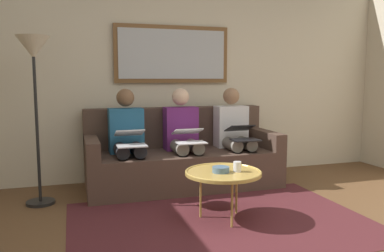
{
  "coord_description": "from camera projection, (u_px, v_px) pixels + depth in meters",
  "views": [
    {
      "loc": [
        1.23,
        2.21,
        1.25
      ],
      "look_at": [
        0.0,
        -1.7,
        0.75
      ],
      "focal_mm": 36.35,
      "sensor_mm": 36.0,
      "label": 1
    }
  ],
  "objects": [
    {
      "name": "laptop_white",
      "position": [
        189.0,
        136.0,
        4.25
      ],
      "size": [
        0.31,
        0.35,
        0.15
      ],
      "color": "white"
    },
    {
      "name": "laptop_black",
      "position": [
        242.0,
        133.0,
        4.45
      ],
      "size": [
        0.3,
        0.38,
        0.17
      ],
      "color": "black"
    },
    {
      "name": "person_right",
      "position": [
        127.0,
        137.0,
        4.29
      ],
      "size": [
        0.38,
        0.58,
        1.14
      ],
      "color": "#235B84",
      "rests_on": "couch"
    },
    {
      "name": "coffee_table",
      "position": [
        223.0,
        173.0,
        3.43
      ],
      "size": [
        0.68,
        0.68,
        0.45
      ],
      "color": "tan",
      "rests_on": "ground_plane"
    },
    {
      "name": "bowl",
      "position": [
        221.0,
        170.0,
        3.4
      ],
      "size": [
        0.15,
        0.15,
        0.05
      ],
      "primitive_type": "cylinder",
      "color": "slate",
      "rests_on": "coffee_table"
    },
    {
      "name": "standing_lamp",
      "position": [
        34.0,
        66.0,
        3.74
      ],
      "size": [
        0.32,
        0.32,
        1.66
      ],
      "color": "black",
      "rests_on": "ground_plane"
    },
    {
      "name": "framed_mirror",
      "position": [
        173.0,
        54.0,
        4.8
      ],
      "size": [
        1.44,
        0.05,
        0.7
      ],
      "color": "brown"
    },
    {
      "name": "person_left",
      "position": [
        234.0,
        132.0,
        4.67
      ],
      "size": [
        0.38,
        0.58,
        1.14
      ],
      "color": "silver",
      "rests_on": "couch"
    },
    {
      "name": "cup",
      "position": [
        237.0,
        167.0,
        3.42
      ],
      "size": [
        0.07,
        0.07,
        0.09
      ],
      "primitive_type": "cylinder",
      "color": "silver",
      "rests_on": "coffee_table"
    },
    {
      "name": "laptop_silver",
      "position": [
        130.0,
        138.0,
        4.07
      ],
      "size": [
        0.3,
        0.38,
        0.16
      ],
      "color": "silver"
    },
    {
      "name": "wall_rear",
      "position": [
        171.0,
        75.0,
        4.92
      ],
      "size": [
        6.0,
        0.12,
        2.6
      ],
      "primitive_type": "cube",
      "color": "beige",
      "rests_on": "ground_plane"
    },
    {
      "name": "person_middle",
      "position": [
        183.0,
        135.0,
        4.48
      ],
      "size": [
        0.38,
        0.58,
        1.14
      ],
      "color": "#66236B",
      "rests_on": "couch"
    },
    {
      "name": "area_rug",
      "position": [
        221.0,
        221.0,
        3.42
      ],
      "size": [
        2.6,
        1.8,
        0.01
      ],
      "primitive_type": "cube",
      "color": "#4C1E23",
      "rests_on": "ground_plane"
    },
    {
      "name": "couch",
      "position": [
        181.0,
        159.0,
        4.58
      ],
      "size": [
        2.2,
        0.9,
        0.9
      ],
      "color": "#4C382D",
      "rests_on": "ground_plane"
    }
  ]
}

